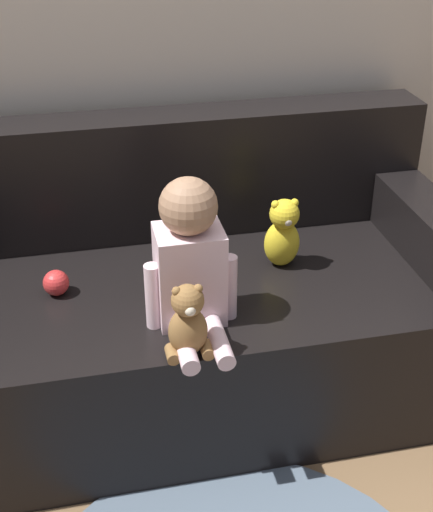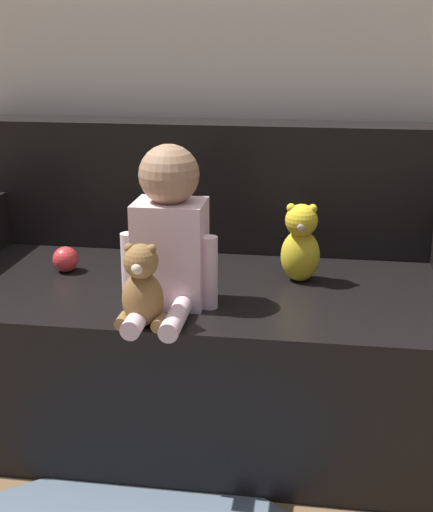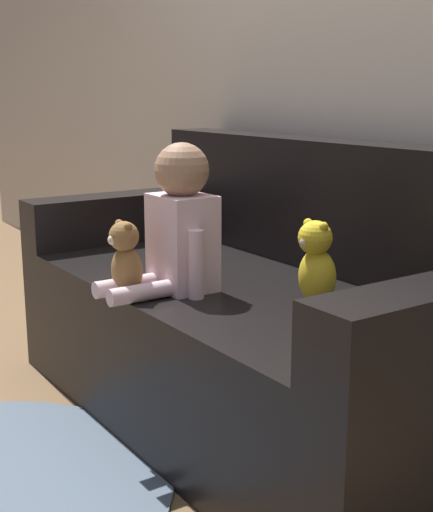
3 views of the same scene
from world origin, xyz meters
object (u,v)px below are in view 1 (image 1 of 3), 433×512
teddy_bear_brown (188,323)px  toy_ball (56,283)px  couch (189,305)px  person_baby (190,261)px  plush_toy_side (283,233)px

teddy_bear_brown → toy_ball: size_ratio=2.76×
couch → teddy_bear_brown: size_ratio=7.95×
couch → person_baby: 0.44m
plush_toy_side → toy_ball: size_ratio=3.00×
couch → teddy_bear_brown: 0.50m
couch → person_baby: bearing=-98.2°
person_baby → toy_ball: person_baby is taller
plush_toy_side → toy_ball: (-0.71, -0.02, -0.08)m
couch → toy_ball: (-0.41, -0.06, 0.18)m
couch → person_baby: size_ratio=3.99×
teddy_bear_brown → couch: bearing=80.0°
toy_ball → teddy_bear_brown: bearing=-47.9°
couch → teddy_bear_brown: (-0.08, -0.43, 0.25)m
couch → teddy_bear_brown: bearing=-100.0°
couch → plush_toy_side: bearing=-8.0°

